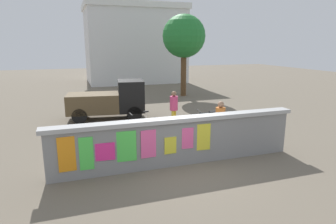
{
  "coord_description": "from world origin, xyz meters",
  "views": [
    {
      "loc": [
        -2.98,
        -7.79,
        3.56
      ],
      "look_at": [
        0.05,
        1.15,
        1.37
      ],
      "focal_mm": 31.39,
      "sensor_mm": 36.0,
      "label": 1
    }
  ],
  "objects_px": {
    "auto_rickshaw_truck": "(110,100)",
    "bicycle_near": "(143,126)",
    "motorcycle": "(212,119)",
    "person_walking": "(174,106)",
    "person_bystander": "(220,119)",
    "tree_roadside": "(184,37)"
  },
  "relations": [
    {
      "from": "motorcycle",
      "to": "tree_roadside",
      "type": "relative_size",
      "value": 0.34
    },
    {
      "from": "person_walking",
      "to": "person_bystander",
      "type": "relative_size",
      "value": 1.0
    },
    {
      "from": "auto_rickshaw_truck",
      "to": "person_walking",
      "type": "xyz_separation_m",
      "value": [
        2.33,
        -2.57,
        0.09
      ]
    },
    {
      "from": "person_bystander",
      "to": "person_walking",
      "type": "bearing_deg",
      "value": 106.55
    },
    {
      "from": "bicycle_near",
      "to": "tree_roadside",
      "type": "bearing_deg",
      "value": 58.29
    },
    {
      "from": "auto_rickshaw_truck",
      "to": "tree_roadside",
      "type": "xyz_separation_m",
      "value": [
        5.73,
        4.89,
        3.12
      ]
    },
    {
      "from": "person_bystander",
      "to": "tree_roadside",
      "type": "height_order",
      "value": "tree_roadside"
    },
    {
      "from": "motorcycle",
      "to": "person_bystander",
      "type": "bearing_deg",
      "value": -109.18
    },
    {
      "from": "auto_rickshaw_truck",
      "to": "person_bystander",
      "type": "bearing_deg",
      "value": -59.1
    },
    {
      "from": "motorcycle",
      "to": "bicycle_near",
      "type": "relative_size",
      "value": 1.11
    },
    {
      "from": "auto_rickshaw_truck",
      "to": "person_walking",
      "type": "bearing_deg",
      "value": -47.77
    },
    {
      "from": "person_walking",
      "to": "tree_roadside",
      "type": "bearing_deg",
      "value": 65.51
    },
    {
      "from": "tree_roadside",
      "to": "person_bystander",
      "type": "bearing_deg",
      "value": -104.52
    },
    {
      "from": "auto_rickshaw_truck",
      "to": "bicycle_near",
      "type": "xyz_separation_m",
      "value": [
        0.85,
        -3.01,
        -0.54
      ]
    },
    {
      "from": "motorcycle",
      "to": "person_bystander",
      "type": "distance_m",
      "value": 2.06
    },
    {
      "from": "motorcycle",
      "to": "person_bystander",
      "type": "xyz_separation_m",
      "value": [
        -0.65,
        -1.88,
        0.52
      ]
    },
    {
      "from": "auto_rickshaw_truck",
      "to": "motorcycle",
      "type": "relative_size",
      "value": 1.99
    },
    {
      "from": "auto_rickshaw_truck",
      "to": "tree_roadside",
      "type": "relative_size",
      "value": 0.68
    },
    {
      "from": "bicycle_near",
      "to": "person_bystander",
      "type": "relative_size",
      "value": 1.05
    },
    {
      "from": "motorcycle",
      "to": "person_walking",
      "type": "height_order",
      "value": "person_walking"
    },
    {
      "from": "auto_rickshaw_truck",
      "to": "tree_roadside",
      "type": "distance_m",
      "value": 8.15
    },
    {
      "from": "motorcycle",
      "to": "person_walking",
      "type": "xyz_separation_m",
      "value": [
        -1.44,
        0.75,
        0.52
      ]
    }
  ]
}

